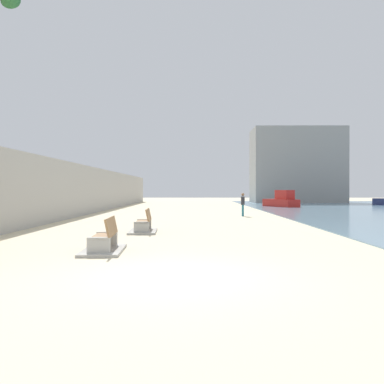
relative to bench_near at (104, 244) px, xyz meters
The scene contains 7 objects.
ground_plane 14.95m from the bench_near, 81.68° to the left, with size 120.00×120.00×0.00m, color beige.
seawall 15.79m from the bench_near, 109.84° to the left, with size 0.80×64.00×3.45m, color #ADAAA3.
bench_near is the anchor object (origin of this frame).
bench_far 5.17m from the bench_near, 84.81° to the left, with size 1.20×2.15×0.98m.
person_walking 16.10m from the bench_near, 68.95° to the left, with size 0.28×0.50×1.54m.
boat_outer 31.18m from the bench_near, 68.49° to the left, with size 3.19×4.42×1.68m.
harbor_building 46.09m from the bench_near, 68.95° to the left, with size 12.00×6.00×10.00m, color gray.
Camera 1 is at (0.41, -8.08, 1.77)m, focal length 37.24 mm.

